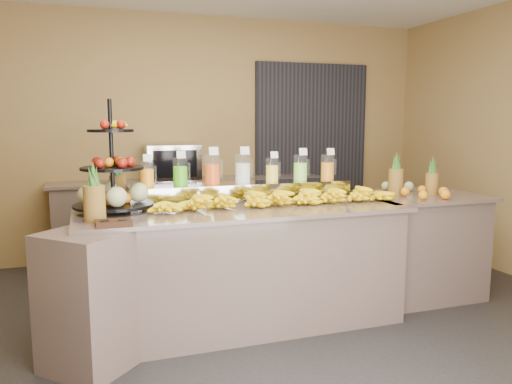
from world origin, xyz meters
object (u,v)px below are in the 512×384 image
oven_warmer (172,162)px  condiment_caddy (114,223)px  fruit_stand (118,183)px  pitcher_tray (243,192)px  right_fruit_pile (419,188)px  banana_heap (278,196)px

oven_warmer → condiment_caddy: bearing=-108.7°
fruit_stand → condiment_caddy: bearing=-82.1°
pitcher_tray → oven_warmer: (-0.31, 1.67, 0.12)m
oven_warmer → pitcher_tray: bearing=-80.2°
pitcher_tray → oven_warmer: 1.70m
pitcher_tray → right_fruit_pile: bearing=-9.3°
banana_heap → oven_warmer: 2.03m
right_fruit_pile → oven_warmer: size_ratio=0.74×
fruit_stand → right_fruit_pile: 2.57m
right_fruit_pile → oven_warmer: oven_warmer is taller
fruit_stand → right_fruit_pile: bearing=12.7°
banana_heap → right_fruit_pile: right_fruit_pile is taller
banana_heap → condiment_caddy: 1.34m
pitcher_tray → banana_heap: 0.36m
condiment_caddy → right_fruit_pile: bearing=9.6°
oven_warmer → fruit_stand: bearing=-111.7°
pitcher_tray → fruit_stand: (-1.01, -0.16, 0.13)m
pitcher_tray → right_fruit_pile: 1.57m
banana_heap → condiment_caddy: size_ratio=8.93×
fruit_stand → oven_warmer: (0.70, 1.83, -0.01)m
pitcher_tray → fruit_stand: 1.03m
fruit_stand → condiment_caddy: 0.58m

